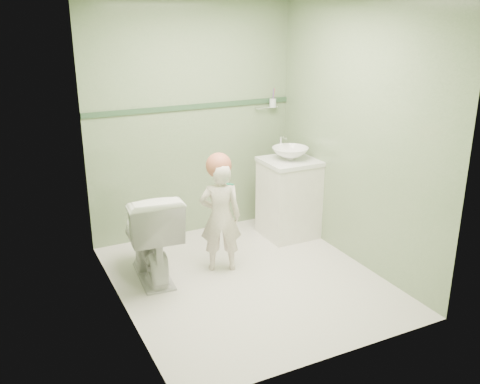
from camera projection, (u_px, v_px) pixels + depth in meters
ground at (247, 279)px, 4.72m from camera, size 2.50×2.50×0.00m
room_shell at (248, 149)px, 4.33m from camera, size 2.50×2.54×2.40m
trim_stripe at (192, 107)px, 5.33m from camera, size 2.20×0.02×0.05m
vanity at (289, 199)px, 5.53m from camera, size 0.52×0.50×0.80m
counter at (290, 161)px, 5.40m from camera, size 0.54×0.52×0.04m
basin at (290, 153)px, 5.37m from camera, size 0.37×0.37×0.13m
faucet at (281, 142)px, 5.50m from camera, size 0.03×0.13×0.18m
cup_holder at (272, 103)px, 5.66m from camera, size 0.26×0.07×0.21m
toilet at (150, 234)px, 4.64m from camera, size 0.53×0.85×0.83m
toddler at (221, 217)px, 4.75m from camera, size 0.44×0.36×1.02m
hair_cap at (219, 165)px, 4.62m from camera, size 0.23×0.23×0.23m
teal_toothbrush at (229, 184)px, 4.53m from camera, size 0.11×0.14×0.08m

